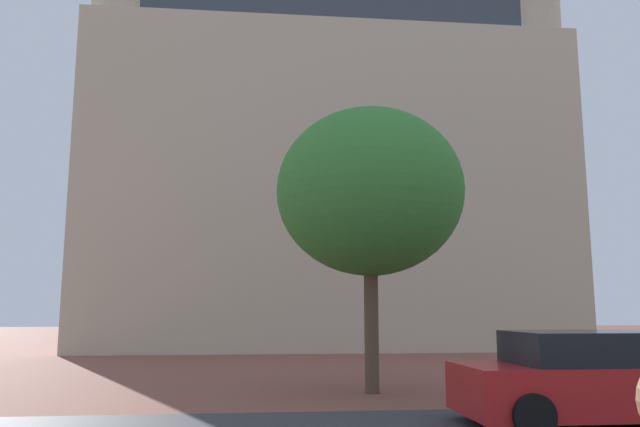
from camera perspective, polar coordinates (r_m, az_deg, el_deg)
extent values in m
plane|color=brown|center=(10.72, 1.30, -18.66)|extent=(120.00, 120.00, 0.00)
cube|color=beige|center=(33.20, 0.32, 1.03)|extent=(22.85, 12.47, 15.05)
cube|color=#38424C|center=(35.75, 0.30, 14.95)|extent=(21.03, 11.47, 2.40)
cube|color=beige|center=(35.02, 0.18, 12.14)|extent=(5.09, 5.09, 28.74)
cylinder|color=beige|center=(29.41, -18.33, 5.97)|extent=(2.80, 2.80, 18.25)
cylinder|color=beige|center=(31.80, 19.47, 5.41)|extent=(2.80, 2.80, 18.77)
cube|color=red|center=(11.22, 23.37, -14.60)|extent=(4.10, 1.88, 0.78)
cube|color=black|center=(11.16, 23.17, -11.29)|extent=(2.30, 1.66, 0.52)
cylinder|color=black|center=(9.82, 19.04, -17.21)|extent=(0.64, 0.22, 0.64)
cylinder|color=black|center=(11.54, 14.96, -16.06)|extent=(0.64, 0.22, 0.64)
cylinder|color=black|center=(12.73, 26.81, -14.72)|extent=(0.64, 0.22, 0.64)
cylinder|color=brown|center=(14.14, 4.76, -10.55)|extent=(0.32, 0.32, 2.80)
ellipsoid|color=#387F33|center=(14.39, 4.60, 2.01)|extent=(4.32, 4.32, 3.89)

